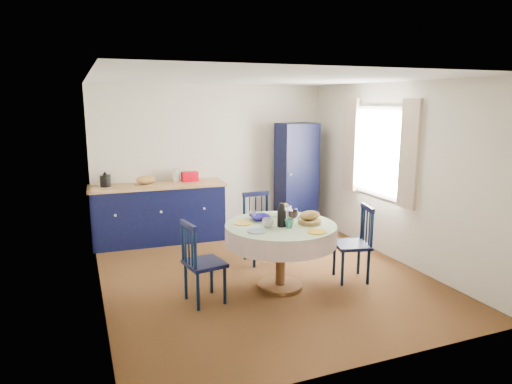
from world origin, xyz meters
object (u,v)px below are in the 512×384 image
Objects in this scene: dining_table at (281,234)px; mug_b at (289,224)px; pantry_cabinet at (296,177)px; cobalt_bowl at (259,218)px; chair_far at (260,227)px; mug_d at (253,215)px; mug_a at (268,223)px; chair_left at (201,262)px; kitchen_counter at (159,212)px; mug_c at (293,214)px; chair_right at (355,243)px.

mug_b is (0.02, -0.18, 0.18)m from dining_table.
mug_b is (-1.34, -2.50, -0.08)m from pantry_cabinet.
cobalt_bowl is (-0.18, 0.46, -0.02)m from mug_b.
chair_far is (0.12, 0.98, -0.18)m from dining_table.
mug_d is at bearing -132.56° from pantry_cabinet.
mug_a is 0.45m from mug_d.
mug_d is (0.79, 0.44, 0.37)m from chair_left.
kitchen_counter is 2.19× the size of chair_far.
pantry_cabinet is 3.36m from chair_left.
pantry_cabinet is 14.77× the size of mug_c.
chair_far reaches higher than mug_c.
dining_table reaches higher than chair_left.
kitchen_counter is at bearing 120.53° from mug_c.
chair_right is 1.33m from mug_d.
pantry_cabinet reaches higher than mug_c.
chair_far is 1.01× the size of chair_right.
chair_right is at bearing -102.28° from pantry_cabinet.
mug_b is (0.21, -0.13, 0.00)m from mug_a.
cobalt_bowl is (0.88, -2.14, 0.35)m from kitchen_counter.
dining_table is 1.02m from chair_left.
mug_d is (-1.18, 0.50, 0.36)m from chair_right.
dining_table is (1.05, -2.42, 0.20)m from kitchen_counter.
kitchen_counter is at bearing -8.26° from chair_left.
mug_c is (-0.72, 0.31, 0.36)m from chair_right.
pantry_cabinet reaches higher than chair_right.
chair_far reaches higher than mug_d.
pantry_cabinet is 2.83m from mug_a.
kitchen_counter is 2.21× the size of chair_right.
dining_table is 0.25m from mug_b.
pantry_cabinet is 1.40× the size of dining_table.
chair_left reaches higher than mug_c.
pantry_cabinet is 2.55m from cobalt_bowl.
mug_a is (-1.17, 0.05, 0.37)m from chair_right.
chair_left is at bearing -177.78° from dining_table.
pantry_cabinet is 1.96× the size of chair_left.
chair_left is at bearing -138.42° from pantry_cabinet.
pantry_cabinet is 2.48m from chair_right.
chair_left is 7.35× the size of mug_a.
chair_far is 1.38m from chair_right.
chair_right is (2.03, -2.52, 0.01)m from kitchen_counter.
dining_table is 12.08× the size of mug_b.
pantry_cabinet is 14.38× the size of mug_a.
pantry_cabinet is 2.84m from mug_b.
mug_d is (-0.22, 0.58, -0.01)m from mug_b.
mug_c is at bearing -88.28° from chair_left.
mug_c is at bearing 58.06° from mug_b.
mug_c is (0.24, 0.39, -0.00)m from mug_b.
chair_far is 0.83m from cobalt_bowl.
mug_b is at bearing -65.10° from kitchen_counter.
mug_b reaches higher than mug_d.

